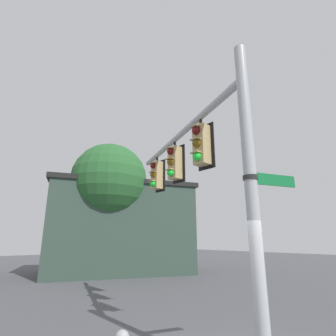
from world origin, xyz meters
TOP-DOWN VIEW (x-y plane):
  - signal_pole at (0.00, 0.00)m, footprint 0.23×0.23m
  - mast_arm at (3.07, -1.08)m, footprint 6.21×2.33m
  - traffic_light_nearest_pole at (1.67, -0.57)m, footprint 0.54×0.49m
  - traffic_light_mid_inner at (3.34, -1.15)m, footprint 0.54×0.49m
  - traffic_light_mid_outer at (5.01, -1.74)m, footprint 0.54×0.49m
  - street_name_sign at (-0.10, -0.29)m, footprint 0.50×1.13m
  - storefront_building at (13.81, -5.44)m, footprint 9.21×10.93m
  - tree_by_storefront at (12.79, -3.88)m, footprint 4.92×4.92m

SIDE VIEW (x-z plane):
  - storefront_building at x=13.81m, z-range 0.01..5.91m
  - signal_pole at x=0.00m, z-range 0.00..6.07m
  - street_name_sign at x=-0.10m, z-range 3.16..3.38m
  - traffic_light_nearest_pole at x=1.67m, z-range 3.86..5.17m
  - traffic_light_mid_inner at x=3.34m, z-range 3.86..5.17m
  - traffic_light_mid_outer at x=5.01m, z-range 3.86..5.17m
  - mast_arm at x=3.07m, z-range 5.21..5.39m
  - tree_by_storefront at x=12.79m, z-range 1.71..10.07m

